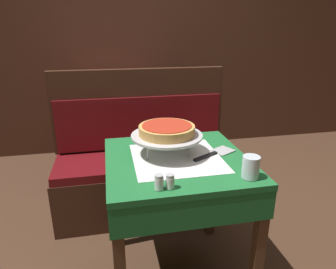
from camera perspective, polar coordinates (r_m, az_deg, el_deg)
The scene contains 11 objects.
dining_table_front at distance 1.57m, azimuth 1.65°, elevation -8.07°, with size 0.71×0.71×0.75m.
dining_table_rear at distance 2.91m, azimuth -10.08°, elevation 4.63°, with size 0.76×0.76×0.74m.
booth_bench at distance 2.33m, azimuth -4.57°, elevation -7.02°, with size 1.31×0.47×1.08m.
back_wall_panel at distance 3.43m, azimuth -6.47°, elevation 16.78°, with size 6.00×0.04×2.40m, color #4C2D1E.
pizza_pan_stand at distance 1.53m, azimuth -0.23°, elevation -0.33°, with size 0.37×0.37×0.11m.
deep_dish_pizza at distance 1.52m, azimuth -0.23°, elevation 0.93°, with size 0.29×0.29×0.05m.
pizza_server at distance 1.58m, azimuth 8.87°, elevation -3.55°, with size 0.26×0.18×0.01m.
water_glass_near at distance 1.36m, azimuth 15.48°, elevation -5.99°, with size 0.08×0.08×0.10m.
salt_shaker at distance 1.23m, azimuth -1.73°, elevation -9.05°, with size 0.04×0.04×0.06m.
pepper_shaker at distance 1.23m, azimuth 0.39°, elevation -8.90°, with size 0.04×0.04×0.06m.
condiment_caddy at distance 2.82m, azimuth -12.19°, elevation 7.34°, with size 0.13×0.13×0.18m.
Camera 1 is at (-0.32, -1.35, 1.37)m, focal length 32.00 mm.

